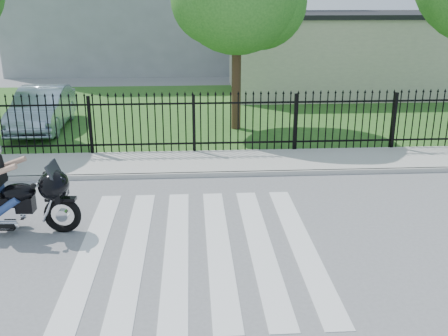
{
  "coord_description": "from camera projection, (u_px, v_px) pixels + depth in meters",
  "views": [
    {
      "loc": [
        -0.07,
        -8.97,
        4.62
      ],
      "look_at": [
        0.61,
        1.73,
        1.0
      ],
      "focal_mm": 42.0,
      "sensor_mm": 36.0,
      "label": 1
    }
  ],
  "objects": [
    {
      "name": "building_low_roof",
      "position": [
        341.0,
        15.0,
        24.36
      ],
      "size": [
        10.2,
        6.2,
        0.2
      ],
      "primitive_type": "cube",
      "color": "black",
      "rests_on": "building_low"
    },
    {
      "name": "sidewalk",
      "position": [
        195.0,
        163.0,
        14.67
      ],
      "size": [
        40.0,
        2.0,
        0.12
      ],
      "primitive_type": "cube",
      "color": "#ADAAA3",
      "rests_on": "ground"
    },
    {
      "name": "motorcycle_rider",
      "position": [
        2.0,
        195.0,
        10.38
      ],
      "size": [
        2.91,
        0.99,
        1.93
      ],
      "rotation": [
        0.0,
        0.0,
        -0.07
      ],
      "color": "black",
      "rests_on": "ground"
    },
    {
      "name": "iron_fence",
      "position": [
        194.0,
        125.0,
        15.35
      ],
      "size": [
        26.0,
        0.04,
        1.8
      ],
      "color": "black",
      "rests_on": "ground"
    },
    {
      "name": "crosswalk",
      "position": [
        198.0,
        247.0,
        9.96
      ],
      "size": [
        5.0,
        5.5,
        0.01
      ],
      "primitive_type": null,
      "color": "silver",
      "rests_on": "ground"
    },
    {
      "name": "curb",
      "position": [
        195.0,
        175.0,
        13.73
      ],
      "size": [
        40.0,
        0.12,
        0.12
      ],
      "primitive_type": "cube",
      "color": "#ADAAA3",
      "rests_on": "ground"
    },
    {
      "name": "ground",
      "position": [
        198.0,
        247.0,
        9.97
      ],
      "size": [
        120.0,
        120.0,
        0.0
      ],
      "primitive_type": "plane",
      "color": "slate",
      "rests_on": "ground"
    },
    {
      "name": "parked_car",
      "position": [
        42.0,
        109.0,
        18.24
      ],
      "size": [
        1.65,
        4.45,
        1.46
      ],
      "primitive_type": "imported",
      "rotation": [
        0.0,
        0.0,
        0.02
      ],
      "color": "#95A8BB",
      "rests_on": "grass_strip"
    },
    {
      "name": "building_low",
      "position": [
        339.0,
        55.0,
        24.95
      ],
      "size": [
        10.0,
        6.0,
        3.5
      ],
      "primitive_type": "cube",
      "color": "beige",
      "rests_on": "ground"
    },
    {
      "name": "grass_strip",
      "position": [
        193.0,
        111.0,
        21.31
      ],
      "size": [
        40.0,
        12.0,
        0.02
      ],
      "primitive_type": "cube",
      "color": "#25561D",
      "rests_on": "ground"
    }
  ]
}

